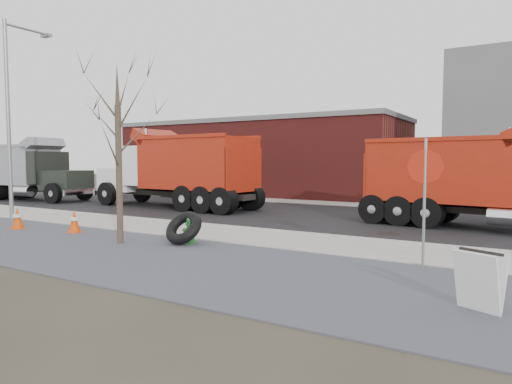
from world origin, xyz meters
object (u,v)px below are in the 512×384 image
Objects in this scene: dump_truck_red_a at (476,178)px; truck_tire at (184,228)px; fire_hydrant at (190,231)px; stop_sign at (425,181)px; dump_truck_grey at (26,169)px; dump_truck_red_b at (178,168)px; sandwich_board at (480,281)px.

truck_tire is at bearing -124.05° from dump_truck_red_a.
dump_truck_red_a is at bearing 48.32° from truck_tire.
truck_tire is at bearing -136.02° from fire_hydrant.
stop_sign reaches higher than fire_hydrant.
stop_sign is (6.39, 0.42, 1.61)m from fire_hydrant.
dump_truck_grey is (-24.40, 5.93, -0.09)m from stop_sign.
fire_hydrant is 10.33m from dump_truck_red_b.
dump_truck_red_a is at bearing -176.83° from dump_truck_red_b.
dump_truck_red_a is 1.07× the size of dump_truck_grey.
stop_sign is at bearing 155.10° from dump_truck_red_b.
fire_hydrant is at bearing 66.84° from truck_tire.
dump_truck_red_b is at bearing 159.32° from stop_sign.
dump_truck_grey reaches higher than dump_truck_red_a.
dump_truck_grey is (-17.93, 6.55, 1.39)m from truck_tire.
fire_hydrant is 0.08× the size of dump_truck_red_b.
dump_truck_red_a is 24.81m from dump_truck_grey.
sandwich_board is at bearing 149.44° from dump_truck_red_b.
dump_truck_red_a is at bearing 94.29° from stop_sign.
dump_truck_red_b reaches higher than sandwich_board.
truck_tire is 19.14m from dump_truck_grey.
dump_truck_red_a is (6.77, 7.50, 1.45)m from fire_hydrant.
sandwich_board is at bearing -76.52° from dump_truck_red_a.
dump_truck_grey is (-11.12, -1.15, -0.14)m from dump_truck_red_b.
dump_truck_grey reaches higher than fire_hydrant.
dump_truck_red_b is 11.18m from dump_truck_grey.
dump_truck_red_b is at bearing 109.72° from fire_hydrant.
dump_truck_red_b is at bearing 0.58° from dump_truck_grey.
fire_hydrant is 8.11m from sandwich_board.
dump_truck_red_b reaches higher than dump_truck_grey.
fire_hydrant is 10.21m from dump_truck_red_a.
dump_truck_grey reaches higher than truck_tire.
dump_truck_red_b is at bearing 170.11° from sandwich_board.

